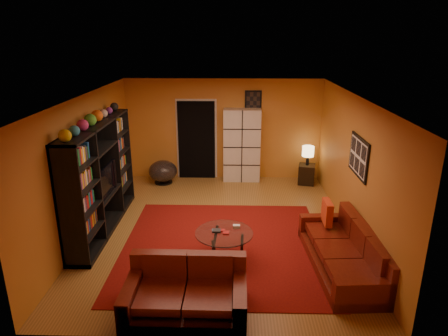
{
  "coord_description": "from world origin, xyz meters",
  "views": [
    {
      "loc": [
        0.28,
        -7.08,
        3.66
      ],
      "look_at": [
        0.09,
        0.1,
        1.23
      ],
      "focal_mm": 32.0,
      "sensor_mm": 36.0,
      "label": 1
    }
  ],
  "objects_px": {
    "loveseat": "(186,291)",
    "storage_cabinet": "(242,145)",
    "entertainment_unit": "(100,178)",
    "tv": "(102,181)",
    "coffee_table": "(224,235)",
    "sofa": "(348,253)",
    "table_lamp": "(308,152)",
    "side_table": "(306,174)",
    "bowl_chair": "(163,171)"
  },
  "relations": [
    {
      "from": "loveseat",
      "to": "storage_cabinet",
      "type": "xyz_separation_m",
      "value": [
        0.84,
        5.21,
        0.66
      ]
    },
    {
      "from": "entertainment_unit",
      "to": "storage_cabinet",
      "type": "relative_size",
      "value": 1.6
    },
    {
      "from": "tv",
      "to": "coffee_table",
      "type": "height_order",
      "value": "tv"
    },
    {
      "from": "sofa",
      "to": "entertainment_unit",
      "type": "bearing_deg",
      "value": 159.36
    },
    {
      "from": "loveseat",
      "to": "table_lamp",
      "type": "relative_size",
      "value": 3.4
    },
    {
      "from": "coffee_table",
      "to": "side_table",
      "type": "relative_size",
      "value": 1.95
    },
    {
      "from": "bowl_chair",
      "to": "side_table",
      "type": "distance_m",
      "value": 3.67
    },
    {
      "from": "tv",
      "to": "coffee_table",
      "type": "xyz_separation_m",
      "value": [
        2.35,
        -1.04,
        -0.56
      ]
    },
    {
      "from": "tv",
      "to": "table_lamp",
      "type": "relative_size",
      "value": 2.04
    },
    {
      "from": "sofa",
      "to": "bowl_chair",
      "type": "height_order",
      "value": "sofa"
    },
    {
      "from": "table_lamp",
      "to": "coffee_table",
      "type": "bearing_deg",
      "value": -118.78
    },
    {
      "from": "bowl_chair",
      "to": "table_lamp",
      "type": "xyz_separation_m",
      "value": [
        3.67,
        0.06,
        0.53
      ]
    },
    {
      "from": "entertainment_unit",
      "to": "loveseat",
      "type": "relative_size",
      "value": 1.8
    },
    {
      "from": "sofa",
      "to": "bowl_chair",
      "type": "xyz_separation_m",
      "value": [
        -3.68,
        3.84,
        0.03
      ]
    },
    {
      "from": "coffee_table",
      "to": "bowl_chair",
      "type": "height_order",
      "value": "bowl_chair"
    },
    {
      "from": "side_table",
      "to": "storage_cabinet",
      "type": "bearing_deg",
      "value": 171.63
    },
    {
      "from": "coffee_table",
      "to": "storage_cabinet",
      "type": "height_order",
      "value": "storage_cabinet"
    },
    {
      "from": "storage_cabinet",
      "to": "coffee_table",
      "type": "bearing_deg",
      "value": -94.92
    },
    {
      "from": "entertainment_unit",
      "to": "loveseat",
      "type": "distance_m",
      "value": 3.17
    },
    {
      "from": "entertainment_unit",
      "to": "storage_cabinet",
      "type": "xyz_separation_m",
      "value": [
        2.75,
        2.8,
        -0.11
      ]
    },
    {
      "from": "tv",
      "to": "table_lamp",
      "type": "height_order",
      "value": "tv"
    },
    {
      "from": "tv",
      "to": "side_table",
      "type": "relative_size",
      "value": 1.99
    },
    {
      "from": "sofa",
      "to": "side_table",
      "type": "xyz_separation_m",
      "value": [
        -0.01,
        3.89,
        -0.03
      ]
    },
    {
      "from": "entertainment_unit",
      "to": "sofa",
      "type": "xyz_separation_m",
      "value": [
        4.41,
        -1.34,
        -0.77
      ]
    },
    {
      "from": "tv",
      "to": "coffee_table",
      "type": "bearing_deg",
      "value": -113.93
    },
    {
      "from": "sofa",
      "to": "bowl_chair",
      "type": "relative_size",
      "value": 3.2
    },
    {
      "from": "sofa",
      "to": "loveseat",
      "type": "distance_m",
      "value": 2.73
    },
    {
      "from": "entertainment_unit",
      "to": "coffee_table",
      "type": "bearing_deg",
      "value": -24.73
    },
    {
      "from": "coffee_table",
      "to": "table_lamp",
      "type": "height_order",
      "value": "table_lamp"
    },
    {
      "from": "tv",
      "to": "table_lamp",
      "type": "xyz_separation_m",
      "value": [
        4.36,
        2.62,
        -0.16
      ]
    },
    {
      "from": "entertainment_unit",
      "to": "sofa",
      "type": "height_order",
      "value": "entertainment_unit"
    },
    {
      "from": "coffee_table",
      "to": "tv",
      "type": "bearing_deg",
      "value": 156.07
    },
    {
      "from": "sofa",
      "to": "table_lamp",
      "type": "bearing_deg",
      "value": 86.31
    },
    {
      "from": "table_lamp",
      "to": "sofa",
      "type": "bearing_deg",
      "value": -89.91
    },
    {
      "from": "entertainment_unit",
      "to": "side_table",
      "type": "distance_m",
      "value": 5.16
    },
    {
      "from": "tv",
      "to": "table_lamp",
      "type": "distance_m",
      "value": 5.09
    },
    {
      "from": "entertainment_unit",
      "to": "loveseat",
      "type": "bearing_deg",
      "value": -51.65
    },
    {
      "from": "bowl_chair",
      "to": "side_table",
      "type": "height_order",
      "value": "bowl_chair"
    },
    {
      "from": "bowl_chair",
      "to": "coffee_table",
      "type": "bearing_deg",
      "value": -65.28
    },
    {
      "from": "coffee_table",
      "to": "table_lamp",
      "type": "distance_m",
      "value": 4.2
    },
    {
      "from": "entertainment_unit",
      "to": "bowl_chair",
      "type": "relative_size",
      "value": 4.14
    },
    {
      "from": "bowl_chair",
      "to": "side_table",
      "type": "relative_size",
      "value": 1.45
    },
    {
      "from": "side_table",
      "to": "bowl_chair",
      "type": "bearing_deg",
      "value": -179.12
    },
    {
      "from": "tv",
      "to": "storage_cabinet",
      "type": "xyz_separation_m",
      "value": [
        2.7,
        2.86,
        -0.07
      ]
    },
    {
      "from": "side_table",
      "to": "table_lamp",
      "type": "distance_m",
      "value": 0.6
    },
    {
      "from": "entertainment_unit",
      "to": "bowl_chair",
      "type": "bearing_deg",
      "value": 73.56
    },
    {
      "from": "storage_cabinet",
      "to": "table_lamp",
      "type": "relative_size",
      "value": 3.83
    },
    {
      "from": "loveseat",
      "to": "tv",
      "type": "bearing_deg",
      "value": 38.92
    },
    {
      "from": "sofa",
      "to": "storage_cabinet",
      "type": "distance_m",
      "value": 4.51
    },
    {
      "from": "loveseat",
      "to": "side_table",
      "type": "bearing_deg",
      "value": -26.12
    }
  ]
}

